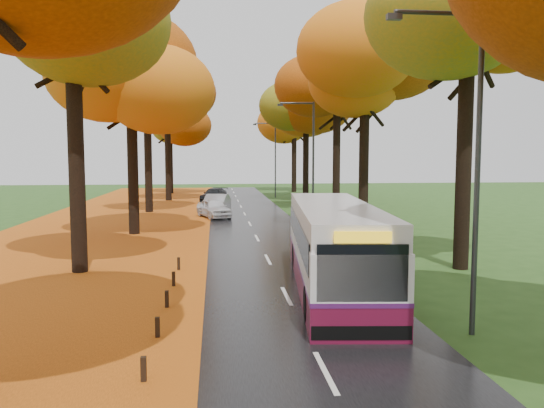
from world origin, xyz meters
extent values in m
cube|color=black|center=(0.00, 25.00, 0.02)|extent=(6.50, 90.00, 0.04)
cube|color=silver|center=(0.00, 25.00, 0.04)|extent=(0.12, 90.00, 0.01)
cube|color=#873A0C|center=(-9.00, 25.00, 0.01)|extent=(12.00, 90.00, 0.02)
cube|color=orange|center=(-3.05, 25.00, 0.04)|extent=(0.90, 90.00, 0.01)
cylinder|color=black|center=(-7.50, 16.50, 4.58)|extent=(0.60, 0.60, 9.15)
cylinder|color=black|center=(-6.90, 26.50, 4.00)|extent=(0.60, 0.60, 8.00)
ellipsoid|color=#D55F17|center=(-6.90, 26.50, 9.00)|extent=(9.20, 9.20, 7.18)
cylinder|color=black|center=(-7.50, 38.50, 4.29)|extent=(0.60, 0.60, 8.58)
ellipsoid|color=#D55F17|center=(-7.50, 38.50, 9.65)|extent=(8.00, 8.00, 6.24)
cylinder|color=black|center=(-6.90, 49.50, 4.58)|extent=(0.60, 0.60, 9.15)
ellipsoid|color=#D55F17|center=(-6.90, 49.50, 10.30)|extent=(9.20, 9.20, 7.18)
cylinder|color=black|center=(-7.50, 59.50, 4.00)|extent=(0.60, 0.60, 8.00)
ellipsoid|color=#D55F17|center=(-7.50, 59.50, 9.00)|extent=(8.00, 8.00, 6.24)
cylinder|color=black|center=(7.50, 15.50, 4.61)|extent=(0.60, 0.60, 9.22)
ellipsoid|color=#B4500D|center=(7.50, 15.50, 10.37)|extent=(8.20, 8.20, 6.40)
cylinder|color=black|center=(6.90, 27.50, 4.10)|extent=(0.60, 0.60, 8.19)
ellipsoid|color=#B4500D|center=(6.90, 27.50, 9.22)|extent=(9.20, 9.20, 7.18)
cylinder|color=black|center=(7.50, 37.50, 4.35)|extent=(0.60, 0.60, 8.70)
ellipsoid|color=#B4500D|center=(7.50, 37.50, 9.79)|extent=(8.20, 8.20, 6.40)
cylinder|color=black|center=(6.90, 48.50, 4.61)|extent=(0.60, 0.60, 9.22)
ellipsoid|color=#B4500D|center=(6.90, 48.50, 10.37)|extent=(9.20, 9.20, 7.18)
cylinder|color=black|center=(7.50, 60.50, 4.10)|extent=(0.60, 0.60, 8.19)
ellipsoid|color=#B4500D|center=(7.50, 60.50, 9.22)|extent=(8.20, 8.20, 6.40)
cube|color=black|center=(-3.70, 6.00, 0.26)|extent=(0.11, 0.11, 0.52)
cube|color=black|center=(-3.70, 8.60, 0.26)|extent=(0.11, 0.11, 0.52)
cube|color=black|center=(-3.70, 11.20, 0.26)|extent=(0.11, 0.11, 0.52)
cube|color=black|center=(-3.70, 13.80, 0.26)|extent=(0.11, 0.11, 0.52)
cube|color=black|center=(-3.70, 16.40, 0.26)|extent=(0.11, 0.11, 0.52)
cylinder|color=#333538|center=(4.20, 8.00, 4.00)|extent=(0.14, 0.14, 8.00)
cylinder|color=#333538|center=(3.10, 8.00, 7.90)|extent=(2.20, 0.11, 0.11)
cube|color=#333538|center=(2.00, 8.00, 7.78)|extent=(0.35, 0.18, 0.14)
cylinder|color=#333538|center=(4.20, 30.00, 4.00)|extent=(0.14, 0.14, 8.00)
cylinder|color=#333538|center=(3.10, 30.00, 7.90)|extent=(2.20, 0.11, 0.11)
cube|color=#333538|center=(2.00, 30.00, 7.78)|extent=(0.35, 0.18, 0.14)
cylinder|color=#333538|center=(4.20, 52.00, 4.00)|extent=(0.14, 0.14, 8.00)
cylinder|color=#333538|center=(3.10, 52.00, 7.90)|extent=(2.20, 0.11, 0.11)
cube|color=#333538|center=(2.00, 52.00, 7.78)|extent=(0.35, 0.18, 0.14)
cube|color=#5C0E29|center=(1.73, 12.87, 0.48)|extent=(3.52, 11.00, 0.88)
cube|color=silver|center=(1.73, 12.87, 1.56)|extent=(3.52, 11.00, 1.28)
cube|color=silver|center=(1.73, 12.87, 2.55)|extent=(3.45, 10.78, 0.69)
cube|color=#4D1958|center=(1.73, 12.87, 0.97)|extent=(3.54, 11.02, 0.12)
cube|color=black|center=(1.73, 12.87, 1.96)|extent=(3.46, 10.14, 0.84)
cube|color=black|center=(1.19, 7.52, 1.76)|extent=(2.16, 0.27, 1.38)
cube|color=yellow|center=(1.19, 7.52, 2.61)|extent=(1.35, 0.19, 0.28)
cube|color=black|center=(1.19, 7.54, 0.32)|extent=(2.41, 0.36, 0.34)
cylinder|color=black|center=(0.26, 9.32, 0.53)|extent=(0.37, 1.01, 0.98)
cylinder|color=black|center=(2.46, 9.10, 0.53)|extent=(0.37, 1.01, 0.98)
cylinder|color=black|center=(0.95, 16.21, 0.53)|extent=(0.37, 1.01, 0.98)
cylinder|color=black|center=(3.15, 15.99, 0.53)|extent=(0.37, 1.01, 0.98)
imported|color=silver|center=(-2.35, 33.87, 0.72)|extent=(2.87, 4.32, 1.37)
imported|color=#96989D|center=(-2.17, 36.13, 0.79)|extent=(2.44, 4.78, 1.50)
imported|color=black|center=(-2.35, 47.37, 0.69)|extent=(3.10, 4.79, 1.29)
camera|label=1|loc=(-2.24, -4.45, 4.52)|focal=35.00mm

